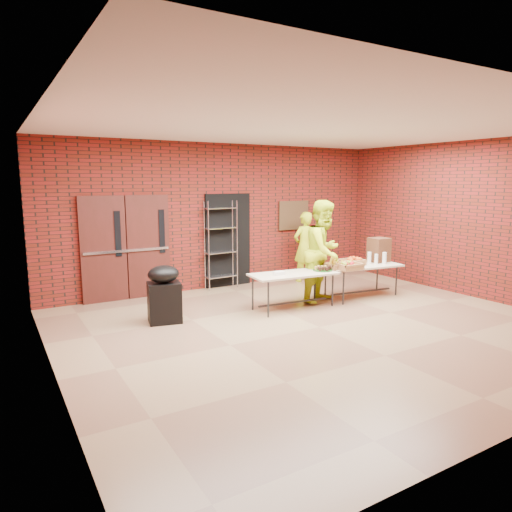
{
  "coord_description": "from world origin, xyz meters",
  "views": [
    {
      "loc": [
        -4.57,
        -5.67,
        2.37
      ],
      "look_at": [
        -0.38,
        1.4,
        1.02
      ],
      "focal_mm": 32.0,
      "sensor_mm": 36.0,
      "label": 1
    }
  ],
  "objects": [
    {
      "name": "double_doors",
      "position": [
        -2.2,
        3.44,
        1.05
      ],
      "size": [
        1.78,
        0.12,
        2.1
      ],
      "color": "#401612",
      "rests_on": "room"
    },
    {
      "name": "muffin_tray",
      "position": [
        0.93,
        1.09,
        0.71
      ],
      "size": [
        0.38,
        0.38,
        0.09
      ],
      "color": "#164C14",
      "rests_on": "table_left"
    },
    {
      "name": "basket_oranges",
      "position": [
        1.79,
        1.24,
        0.74
      ],
      "size": [
        0.49,
        0.38,
        0.15
      ],
      "color": "#AC7F45",
      "rests_on": "table_right"
    },
    {
      "name": "cup_stack_mid",
      "position": [
        2.46,
        0.98,
        0.8
      ],
      "size": [
        0.08,
        0.08,
        0.25
      ],
      "primitive_type": "cylinder",
      "color": "white",
      "rests_on": "table_right"
    },
    {
      "name": "table_left",
      "position": [
        0.3,
        1.17,
        0.62
      ],
      "size": [
        1.69,
        0.83,
        0.67
      ],
      "rotation": [
        0.0,
        0.0,
        -0.1
      ],
      "color": "#BBAF8E",
      "rests_on": "room"
    },
    {
      "name": "wire_rack",
      "position": [
        -0.15,
        3.32,
        0.98
      ],
      "size": [
        0.73,
        0.28,
        1.95
      ],
      "primitive_type": null,
      "rotation": [
        0.0,
        0.0,
        0.06
      ],
      "color": "#B2B2B9",
      "rests_on": "room"
    },
    {
      "name": "bronze_plaque",
      "position": [
        1.9,
        3.45,
        1.55
      ],
      "size": [
        0.85,
        0.04,
        0.7
      ],
      "primitive_type": "cube",
      "color": "#44311B",
      "rests_on": "room"
    },
    {
      "name": "cup_stack_front",
      "position": [
        2.3,
        1.05,
        0.78
      ],
      "size": [
        0.07,
        0.07,
        0.21
      ],
      "primitive_type": "cylinder",
      "color": "white",
      "rests_on": "table_right"
    },
    {
      "name": "table_right",
      "position": [
        2.0,
        1.14,
        0.62
      ],
      "size": [
        1.71,
        0.88,
        0.67
      ],
      "rotation": [
        0.0,
        0.0,
        -0.12
      ],
      "color": "#BBAF8E",
      "rests_on": "room"
    },
    {
      "name": "dark_doorway",
      "position": [
        0.1,
        3.46,
        1.05
      ],
      "size": [
        1.1,
        0.06,
        2.1
      ],
      "primitive_type": "cube",
      "color": "black",
      "rests_on": "room"
    },
    {
      "name": "room",
      "position": [
        0.0,
        0.0,
        1.6
      ],
      "size": [
        8.08,
        7.08,
        3.28
      ],
      "color": "brown",
      "rests_on": "ground"
    },
    {
      "name": "volunteer_woman",
      "position": [
        1.89,
        2.98,
        0.83
      ],
      "size": [
        0.62,
        0.43,
        1.66
      ],
      "primitive_type": "imported",
      "rotation": [
        0.0,
        0.0,
        3.19
      ],
      "color": "#BCD617",
      "rests_on": "room"
    },
    {
      "name": "volunteer_man",
      "position": [
        1.11,
        1.29,
        1.01
      ],
      "size": [
        1.2,
        1.08,
        2.01
      ],
      "primitive_type": "imported",
      "rotation": [
        0.0,
        0.0,
        0.4
      ],
      "color": "#BCD617",
      "rests_on": "room"
    },
    {
      "name": "basket_bananas",
      "position": [
        1.3,
        1.14,
        0.73
      ],
      "size": [
        0.42,
        0.33,
        0.13
      ],
      "color": "#AC7F45",
      "rests_on": "table_right"
    },
    {
      "name": "covered_grill",
      "position": [
        -2.09,
        1.57,
        0.49
      ],
      "size": [
        0.62,
        0.55,
        0.98
      ],
      "rotation": [
        0.0,
        0.0,
        -0.21
      ],
      "color": "black",
      "rests_on": "room"
    },
    {
      "name": "basket_apples",
      "position": [
        1.45,
        0.94,
        0.74
      ],
      "size": [
        0.48,
        0.38,
        0.15
      ],
      "color": "#AC7F45",
      "rests_on": "table_right"
    },
    {
      "name": "coffee_dispenser",
      "position": [
        2.58,
        1.25,
        0.93
      ],
      "size": [
        0.39,
        0.35,
        0.51
      ],
      "primitive_type": "cube",
      "color": "#54331D",
      "rests_on": "table_right"
    },
    {
      "name": "cup_stack_back",
      "position": [
        2.26,
        1.21,
        0.79
      ],
      "size": [
        0.08,
        0.08,
        0.24
      ],
      "primitive_type": "cylinder",
      "color": "white",
      "rests_on": "table_right"
    },
    {
      "name": "napkin_box",
      "position": [
        -0.04,
        1.16,
        0.7
      ],
      "size": [
        0.19,
        0.13,
        0.06
      ],
      "primitive_type": "cube",
      "color": "white",
      "rests_on": "table_left"
    }
  ]
}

